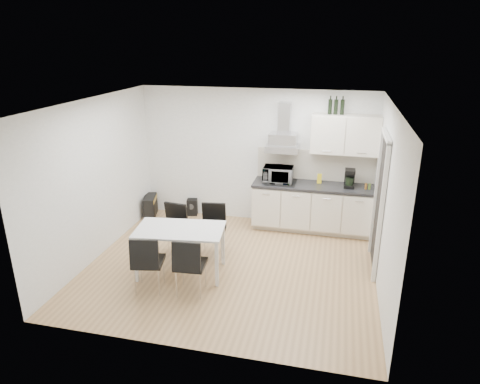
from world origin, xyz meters
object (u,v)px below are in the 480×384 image
(chair_near_left, at_px, (149,262))
(guitar_amp, at_px, (150,206))
(chair_far_left, at_px, (171,231))
(floor_speaker, at_px, (192,207))
(chair_far_right, at_px, (212,231))
(chair_near_right, at_px, (191,265))
(dining_table, at_px, (180,234))
(kitchenette, at_px, (315,188))

(chair_near_left, xyz_separation_m, guitar_amp, (-1.15, 2.55, -0.23))
(chair_far_left, xyz_separation_m, floor_speaker, (-0.26, 1.76, -0.27))
(chair_near_left, relative_size, guitar_amp, 1.60)
(chair_far_right, bearing_deg, chair_far_left, 5.90)
(chair_far_right, relative_size, chair_near_right, 1.00)
(chair_far_left, height_order, chair_near_left, same)
(dining_table, height_order, chair_far_left, chair_far_left)
(chair_far_left, height_order, floor_speaker, chair_far_left)
(chair_near_left, bearing_deg, kitchenette, 38.99)
(dining_table, distance_m, floor_speaker, 2.39)
(dining_table, height_order, guitar_amp, dining_table)
(chair_far_right, height_order, chair_near_left, same)
(kitchenette, bearing_deg, floor_speaker, 176.20)
(kitchenette, bearing_deg, dining_table, -131.97)
(guitar_amp, bearing_deg, chair_far_right, -53.24)
(chair_near_left, distance_m, guitar_amp, 2.81)
(dining_table, xyz_separation_m, floor_speaker, (-0.61, 2.25, -0.49))
(guitar_amp, xyz_separation_m, floor_speaker, (0.82, 0.25, -0.05))
(chair_far_left, xyz_separation_m, chair_far_right, (0.66, 0.16, 0.00))
(chair_far_left, height_order, guitar_amp, chair_far_left)
(dining_table, height_order, chair_near_right, chair_near_right)
(chair_far_left, height_order, chair_far_right, same)
(dining_table, distance_m, chair_far_left, 0.65)
(chair_far_right, distance_m, chair_near_right, 1.14)
(chair_far_left, relative_size, floor_speaker, 2.60)
(kitchenette, relative_size, chair_far_right, 2.86)
(kitchenette, height_order, chair_far_right, kitchenette)
(dining_table, xyz_separation_m, guitar_amp, (-1.43, 2.00, -0.45))
(chair_far_right, bearing_deg, dining_table, 57.09)
(dining_table, distance_m, guitar_amp, 2.50)
(kitchenette, height_order, dining_table, kitchenette)
(guitar_amp, distance_m, floor_speaker, 0.86)
(floor_speaker, bearing_deg, chair_far_left, -92.84)
(chair_far_right, xyz_separation_m, guitar_amp, (-1.74, 1.35, -0.23))
(kitchenette, height_order, chair_near_left, kitchenette)
(dining_table, bearing_deg, kitchenette, 40.79)
(dining_table, distance_m, chair_near_right, 0.63)
(chair_far_left, distance_m, chair_near_right, 1.20)
(chair_far_left, bearing_deg, chair_near_right, 131.82)
(guitar_amp, bearing_deg, chair_far_left, -69.90)
(chair_far_right, bearing_deg, guitar_amp, -45.17)
(guitar_amp, bearing_deg, chair_near_right, -70.18)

